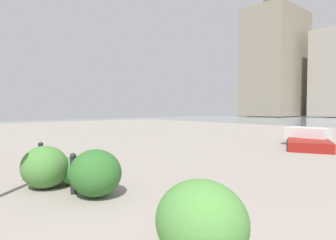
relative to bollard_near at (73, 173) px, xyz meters
name	(u,v)px	position (x,y,z in m)	size (l,w,h in m)	color
building_highrise	(275,63)	(27.72, -60.02, 11.83)	(10.11, 14.79, 26.57)	gray
bollard_near	(73,173)	(0.00, 0.00, 0.00)	(0.13, 0.13, 0.82)	#232328
bollard_mid	(41,158)	(2.12, -0.02, 0.01)	(0.13, 0.13, 0.85)	#232328
shrub_low	(45,167)	(0.81, 0.29, 0.02)	(1.06, 0.96, 0.90)	#477F38
shrub_round	(201,221)	(-3.35, -0.06, 0.03)	(1.08, 0.97, 0.92)	#477F38
shrub_wide	(71,171)	(0.72, -0.24, -0.12)	(0.72, 0.65, 0.61)	#387533
shrub_tall	(96,173)	(-0.44, -0.26, 0.03)	(1.07, 0.97, 0.91)	#2D6628
boat	(307,141)	(0.02, -10.96, -0.21)	(3.55, 5.07, 0.95)	maroon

